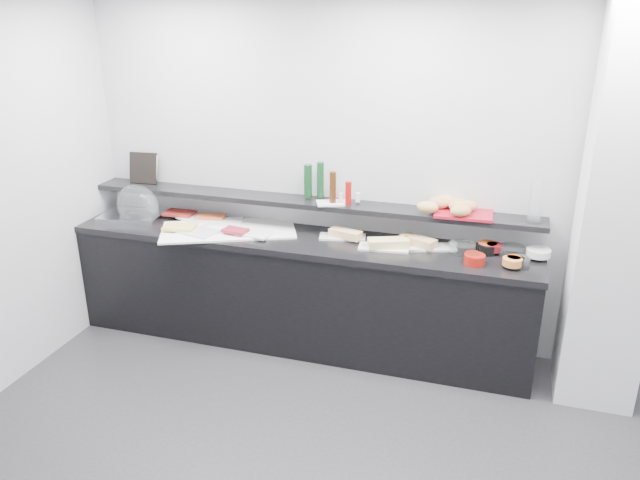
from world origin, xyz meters
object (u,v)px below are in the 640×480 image
(sandwich_plate_mid, at_px, (384,248))
(bread_tray, at_px, (464,213))
(framed_print, at_px, (143,168))
(cloche_base, at_px, (132,216))
(condiment_tray, at_px, (333,203))
(carafe, at_px, (536,202))

(sandwich_plate_mid, distance_m, bread_tray, 0.63)
(sandwich_plate_mid, height_order, framed_print, framed_print)
(cloche_base, xyz_separation_m, bread_tray, (2.68, 0.16, 0.24))
(sandwich_plate_mid, xyz_separation_m, condiment_tray, (-0.44, 0.17, 0.25))
(sandwich_plate_mid, bearing_deg, framed_print, 166.63)
(framed_print, bearing_deg, condiment_tray, -8.22)
(sandwich_plate_mid, xyz_separation_m, carafe, (1.02, 0.17, 0.39))
(bread_tray, bearing_deg, condiment_tray, -179.96)
(condiment_tray, height_order, bread_tray, bread_tray)
(sandwich_plate_mid, distance_m, condiment_tray, 0.53)
(condiment_tray, bearing_deg, sandwich_plate_mid, -44.48)
(framed_print, relative_size, carafe, 0.87)
(sandwich_plate_mid, xyz_separation_m, bread_tray, (0.54, 0.21, 0.25))
(sandwich_plate_mid, relative_size, framed_print, 1.41)
(condiment_tray, bearing_deg, carafe, -23.06)
(framed_print, xyz_separation_m, condiment_tray, (1.69, -0.09, -0.12))
(sandwich_plate_mid, bearing_deg, cloche_base, 172.44)
(carafe, bearing_deg, cloche_base, -177.70)
(cloche_base, xyz_separation_m, framed_print, (0.01, 0.22, 0.36))
(condiment_tray, xyz_separation_m, carafe, (1.46, -0.00, 0.14))
(cloche_base, height_order, carafe, carafe)
(carafe, bearing_deg, condiment_tray, 179.84)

